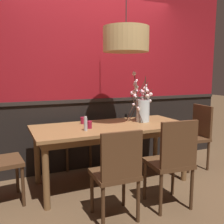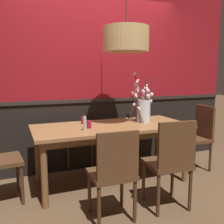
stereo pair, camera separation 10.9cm
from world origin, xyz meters
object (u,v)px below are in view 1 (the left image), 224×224
at_px(candle_holder_nearer_edge, 89,125).
at_px(chair_near_side_left, 117,171).
at_px(chair_near_side_right, 172,159).
at_px(candle_holder_nearer_center, 83,120).
at_px(condiment_bottle, 86,124).
at_px(chair_far_side_left, 73,132).
at_px(pendant_lamp, 126,40).
at_px(dining_table, 112,131).
at_px(chair_far_side_right, 108,128).
at_px(chair_head_east_end, 196,133).
at_px(vase_with_blossoms, 142,107).

bearing_deg(candle_holder_nearer_edge, chair_near_side_left, -89.23).
bearing_deg(chair_near_side_right, candle_holder_nearer_center, 119.71).
height_order(candle_holder_nearer_edge, condiment_bottle, condiment_bottle).
distance_m(chair_far_side_left, pendant_lamp, 1.65).
xyz_separation_m(dining_table, chair_far_side_right, (0.32, 0.85, -0.16)).
relative_size(candle_holder_nearer_center, condiment_bottle, 0.53).
xyz_separation_m(candle_holder_nearer_edge, pendant_lamp, (0.47, -0.03, 1.00)).
bearing_deg(chair_head_east_end, chair_near_side_left, -154.16).
bearing_deg(vase_with_blossoms, candle_holder_nearer_center, 168.34).
relative_size(chair_near_side_left, vase_with_blossoms, 1.32).
xyz_separation_m(chair_near_side_left, pendant_lamp, (0.46, 0.74, 1.30)).
bearing_deg(pendant_lamp, dining_table, 148.50).
xyz_separation_m(chair_near_side_right, chair_head_east_end, (1.07, 0.83, -0.01)).
bearing_deg(condiment_bottle, chair_head_east_end, 5.00).
bearing_deg(condiment_bottle, vase_with_blossoms, 14.86).
xyz_separation_m(condiment_bottle, pendant_lamp, (0.55, 0.08, 0.97)).
xyz_separation_m(dining_table, chair_near_side_right, (0.30, -0.84, -0.14)).
distance_m(candle_holder_nearer_center, condiment_bottle, 0.41).
xyz_separation_m(chair_far_side_left, chair_head_east_end, (1.66, -0.85, 0.02)).
bearing_deg(chair_near_side_right, chair_near_side_left, 178.75).
xyz_separation_m(chair_head_east_end, chair_far_side_right, (-1.06, 0.86, -0.01)).
relative_size(chair_far_side_left, pendant_lamp, 0.69).
bearing_deg(candle_holder_nearer_center, chair_head_east_end, -8.22).
xyz_separation_m(chair_far_side_left, chair_far_side_right, (0.60, 0.01, 0.01)).
bearing_deg(vase_with_blossoms, chair_head_east_end, -5.11).
relative_size(chair_head_east_end, chair_near_side_left, 1.04).
bearing_deg(chair_head_east_end, dining_table, 179.65).
distance_m(chair_far_side_left, vase_with_blossoms, 1.18).
distance_m(dining_table, condiment_bottle, 0.46).
height_order(candle_holder_nearer_edge, pendant_lamp, pendant_lamp).
height_order(chair_far_side_left, chair_near_side_left, chair_near_side_left).
height_order(chair_far_side_right, candle_holder_nearer_edge, chair_far_side_right).
distance_m(chair_far_side_right, chair_near_side_left, 1.79).
distance_m(chair_near_side_left, vase_with_blossoms, 1.28).
distance_m(chair_head_east_end, candle_holder_nearer_center, 1.72).
height_order(chair_near_side_left, pendant_lamp, pendant_lamp).
bearing_deg(dining_table, condiment_bottle, -157.85).
bearing_deg(candle_holder_nearer_center, dining_table, -37.30).
height_order(chair_far_side_right, pendant_lamp, pendant_lamp).
xyz_separation_m(chair_head_east_end, candle_holder_nearer_center, (-1.68, 0.24, 0.28)).
distance_m(chair_far_side_left, chair_far_side_right, 0.60).
bearing_deg(chair_head_east_end, chair_far_side_right, 140.75).
xyz_separation_m(chair_far_side_left, condiment_bottle, (-0.12, -1.01, 0.33)).
distance_m(vase_with_blossoms, pendant_lamp, 0.93).
relative_size(dining_table, chair_far_side_left, 2.21).
relative_size(dining_table, pendant_lamp, 1.52).
bearing_deg(chair_near_side_right, chair_far_side_right, 89.60).
distance_m(chair_far_side_right, candle_holder_nearer_edge, 1.15).
bearing_deg(chair_far_side_right, chair_near_side_left, -110.58).
bearing_deg(chair_near_side_left, candle_holder_nearer_edge, 90.77).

